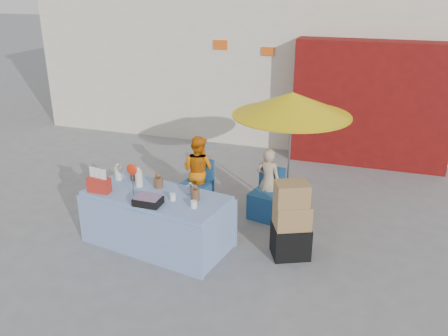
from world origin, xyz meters
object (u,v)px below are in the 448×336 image
(vendor_beige, at_px, (268,182))
(box_stack, at_px, (291,223))
(market_table, at_px, (157,218))
(umbrella, at_px, (292,105))
(vendor_orange, at_px, (198,171))
(chair_right, at_px, (266,203))
(chair_left, at_px, (196,193))

(vendor_beige, bearing_deg, box_stack, 130.56)
(market_table, relative_size, umbrella, 1.10)
(vendor_orange, distance_m, box_stack, 2.22)
(chair_right, xyz_separation_m, vendor_orange, (-1.25, 0.13, 0.37))
(chair_left, distance_m, chair_right, 1.25)
(vendor_beige, relative_size, box_stack, 1.02)
(market_table, relative_size, box_stack, 2.00)
(box_stack, bearing_deg, chair_right, 119.90)
(market_table, xyz_separation_m, box_stack, (1.96, 0.29, 0.11))
(market_table, distance_m, vendor_orange, 1.51)
(chair_left, relative_size, box_stack, 0.74)
(market_table, xyz_separation_m, vendor_orange, (0.09, 1.49, 0.20))
(umbrella, height_order, box_stack, umbrella)
(chair_left, xyz_separation_m, vendor_orange, (-0.00, 0.13, 0.37))
(chair_left, relative_size, vendor_orange, 0.68)
(market_table, distance_m, chair_left, 1.37)
(chair_right, height_order, umbrella, umbrella)
(umbrella, relative_size, box_stack, 1.82)
(market_table, bearing_deg, vendor_beige, 58.26)
(chair_left, xyz_separation_m, umbrella, (1.55, 0.28, 1.64))
(market_table, height_order, box_stack, market_table)
(vendor_beige, distance_m, umbrella, 1.35)
(chair_left, distance_m, vendor_beige, 1.30)
(market_table, distance_m, box_stack, 1.98)
(vendor_orange, height_order, vendor_beige, vendor_orange)
(chair_right, distance_m, vendor_orange, 1.32)
(chair_left, xyz_separation_m, chair_right, (1.25, 0.00, 0.00))
(chair_left, bearing_deg, market_table, -80.65)
(market_table, bearing_deg, umbrella, 55.23)
(chair_right, bearing_deg, market_table, -121.41)
(vendor_beige, bearing_deg, umbrella, -140.06)
(chair_left, relative_size, chair_right, 1.00)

